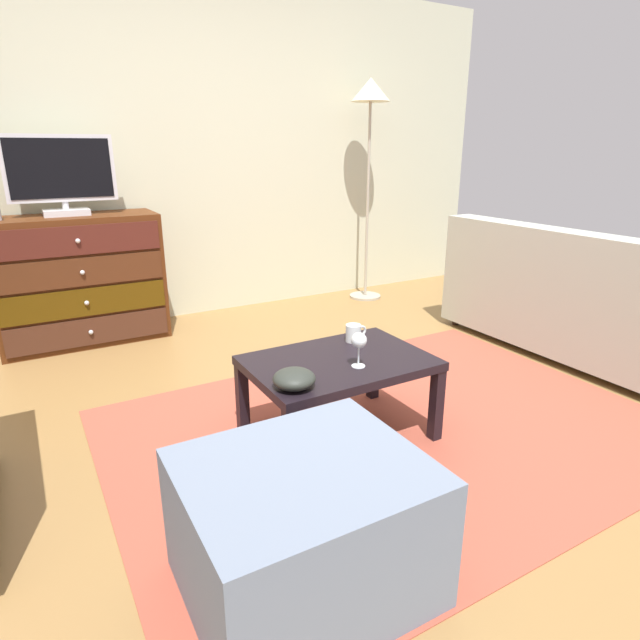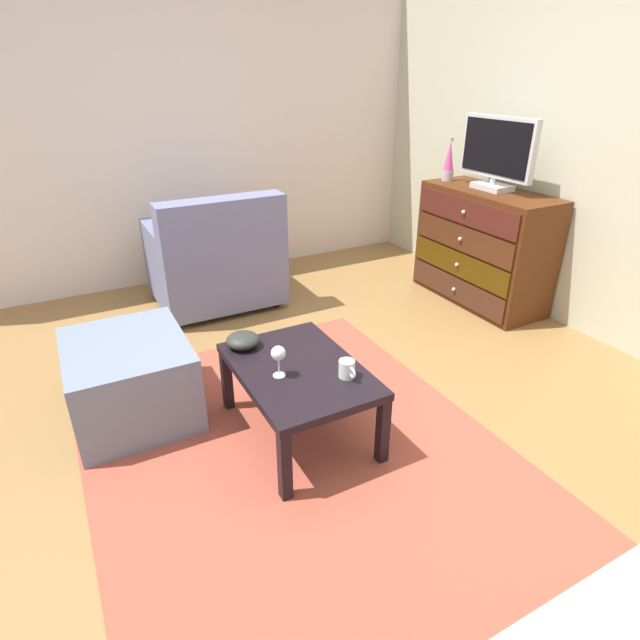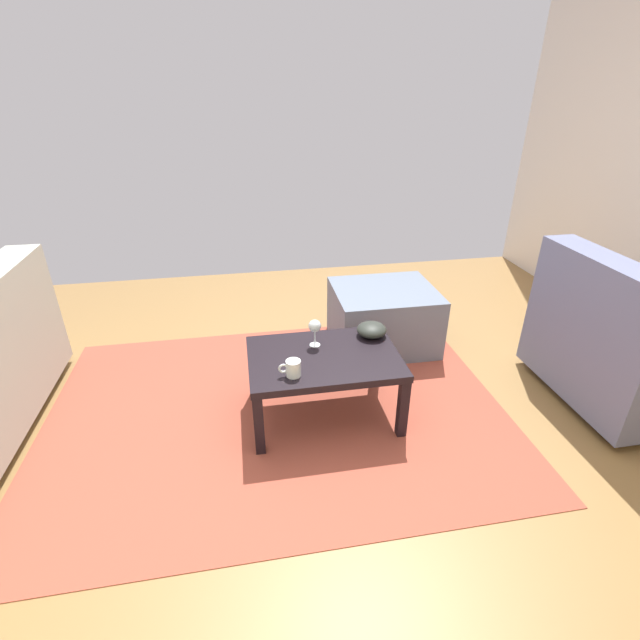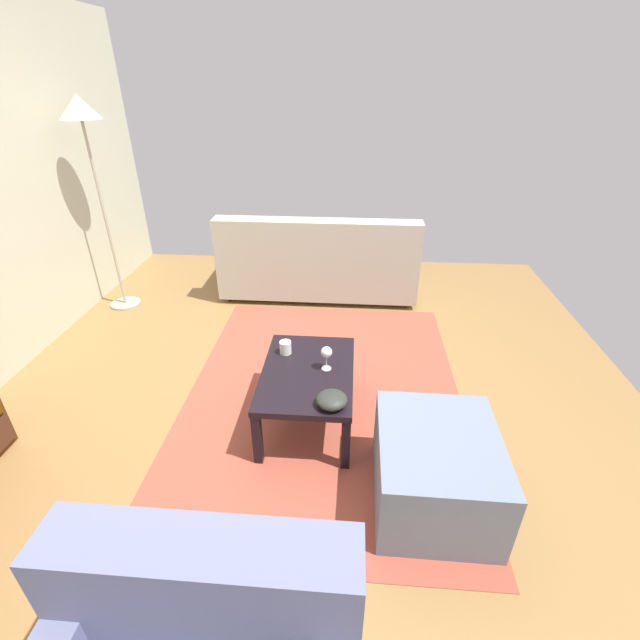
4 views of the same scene
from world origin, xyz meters
name	(u,v)px [view 3 (image 3 of 4)]	position (x,y,z in m)	size (l,w,h in m)	color
ground_plane	(317,431)	(0.00, 0.00, -0.03)	(5.60, 4.87, 0.05)	olive
area_rug	(277,409)	(0.20, -0.20, 0.00)	(2.60, 1.90, 0.01)	#A24836
coffee_table	(324,363)	(-0.06, -0.12, 0.34)	(0.81, 0.56, 0.39)	black
wine_glass	(315,327)	(-0.03, -0.23, 0.51)	(0.07, 0.07, 0.16)	silver
mug	(293,368)	(0.13, 0.04, 0.43)	(0.11, 0.08, 0.08)	silver
bowl_decorative	(372,330)	(-0.37, -0.28, 0.43)	(0.17, 0.17, 0.08)	#2A2E29
armchair	(624,345)	(-1.79, 0.02, 0.36)	(0.80, 0.91, 0.89)	#332319
ottoman	(383,317)	(-0.62, -0.83, 0.22)	(0.70, 0.60, 0.43)	slate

